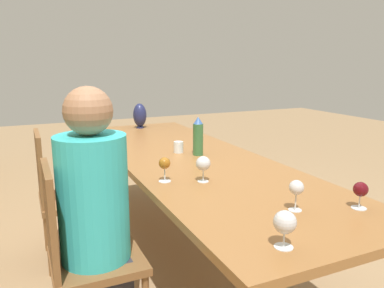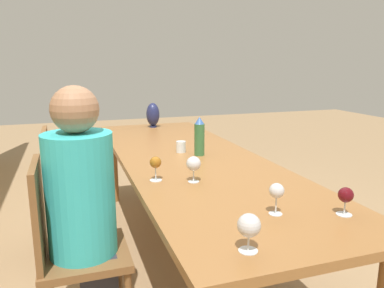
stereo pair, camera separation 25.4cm
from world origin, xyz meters
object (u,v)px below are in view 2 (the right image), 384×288
at_px(wine_glass_0, 277,192).
at_px(wine_glass_1, 156,163).
at_px(water_bottle, 199,137).
at_px(chair_far, 67,188).
at_px(person_near, 84,207).
at_px(water_tumbler, 181,147).
at_px(chair_near, 69,246).
at_px(wine_glass_4, 249,226).
at_px(wine_glass_2, 194,164).
at_px(vase, 153,115).
at_px(wine_glass_3, 346,196).

xyz_separation_m(wine_glass_0, wine_glass_1, (0.63, 0.38, -0.00)).
bearing_deg(water_bottle, wine_glass_0, 177.91).
xyz_separation_m(chair_far, person_near, (-0.93, -0.09, 0.20)).
distance_m(water_tumbler, chair_near, 1.11).
bearing_deg(wine_glass_4, wine_glass_2, -4.89).
bearing_deg(vase, water_bottle, -177.52).
bearing_deg(wine_glass_0, wine_glass_4, 134.22).
bearing_deg(person_near, chair_near, 90.00).
height_order(vase, wine_glass_3, vase).
relative_size(chair_far, person_near, 0.73).
distance_m(wine_glass_0, chair_far, 1.72).
height_order(vase, wine_glass_1, vase).
bearing_deg(water_bottle, person_near, 125.22).
distance_m(water_bottle, wine_glass_3, 1.22).
xyz_separation_m(wine_glass_2, chair_far, (0.91, 0.67, -0.36)).
xyz_separation_m(wine_glass_3, wine_glass_4, (-0.15, 0.54, 0.01)).
relative_size(chair_near, person_near, 0.73).
relative_size(wine_glass_0, wine_glass_1, 1.02).
bearing_deg(vase, person_near, 157.09).
distance_m(water_tumbler, wine_glass_0, 1.22).
height_order(wine_glass_1, person_near, person_near).
height_order(water_bottle, person_near, person_near).
bearing_deg(wine_glass_1, wine_glass_0, -148.41).
bearing_deg(water_tumbler, person_near, 134.23).
bearing_deg(water_bottle, water_tumbler, 38.32).
relative_size(vase, chair_far, 0.26).
xyz_separation_m(wine_glass_1, wine_glass_2, (-0.09, -0.19, 0.00)).
bearing_deg(wine_glass_3, person_near, 59.78).
relative_size(chair_near, chair_far, 1.00).
bearing_deg(wine_glass_4, person_near, 34.02).
height_order(wine_glass_0, wine_glass_2, wine_glass_2).
distance_m(wine_glass_1, chair_near, 0.61).
xyz_separation_m(wine_glass_0, wine_glass_2, (0.54, 0.19, -0.00)).
height_order(water_tumbler, person_near, person_near).
bearing_deg(chair_near, water_tumbler, -48.98).
height_order(chair_far, person_near, person_near).
xyz_separation_m(wine_glass_4, chair_near, (0.77, 0.61, -0.36)).
height_order(water_tumbler, wine_glass_1, wine_glass_1).
height_order(vase, chair_far, vase).
bearing_deg(wine_glass_3, vase, 6.82).
bearing_deg(wine_glass_2, chair_near, 91.73).
xyz_separation_m(water_bottle, chair_far, (0.35, 0.91, -0.39)).
relative_size(wine_glass_0, person_near, 0.11).
distance_m(vase, wine_glass_4, 2.60).
xyz_separation_m(water_bottle, wine_glass_4, (-1.35, 0.30, -0.04)).
xyz_separation_m(wine_glass_3, chair_near, (0.62, 1.14, -0.35)).
height_order(water_bottle, wine_glass_1, water_bottle).
bearing_deg(vase, wine_glass_1, 167.71).
distance_m(vase, chair_far, 1.29).
distance_m(chair_near, chair_far, 0.93).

